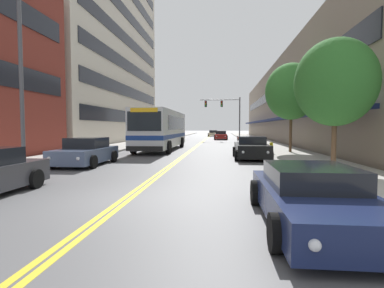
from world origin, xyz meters
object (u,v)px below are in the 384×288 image
at_px(street_tree_right_near, 335,83).
at_px(fire_hydrant, 271,148).
at_px(car_champagne_moving_second, 213,134).
at_px(street_tree_right_mid, 291,92).
at_px(street_lamp_left_near, 26,35).
at_px(car_slate_blue_parked_left_near, 86,152).
at_px(car_red_moving_lead, 221,135).
at_px(car_beige_parked_left_mid, 171,137).
at_px(traffic_signal_mast, 226,110).
at_px(city_bus, 162,128).
at_px(car_navy_parked_right_foreground, 312,197).
at_px(car_black_parked_right_mid, 251,148).

height_order(street_tree_right_near, fire_hydrant, street_tree_right_near).
distance_m(car_champagne_moving_second, street_tree_right_mid, 41.73).
relative_size(car_champagne_moving_second, street_lamp_left_near, 0.46).
bearing_deg(car_champagne_moving_second, street_lamp_left_near, -96.35).
height_order(car_slate_blue_parked_left_near, street_tree_right_near, street_tree_right_near).
bearing_deg(car_red_moving_lead, car_beige_parked_left_mid, -132.85).
bearing_deg(fire_hydrant, traffic_signal_mast, 96.60).
bearing_deg(street_lamp_left_near, street_tree_right_near, 8.66).
height_order(city_bus, street_lamp_left_near, street_lamp_left_near).
relative_size(car_red_moving_lead, fire_hydrant, 5.80).
xyz_separation_m(car_red_moving_lead, street_lamp_left_near, (-7.48, -36.31, 4.89)).
bearing_deg(fire_hydrant, car_red_moving_lead, 97.51).
xyz_separation_m(city_bus, car_navy_parked_right_foreground, (6.92, -19.13, -1.30)).
bearing_deg(car_black_parked_right_mid, street_tree_right_near, -64.30).
height_order(city_bus, fire_hydrant, city_bus).
distance_m(car_beige_parked_left_mid, street_lamp_left_near, 29.46).
height_order(car_red_moving_lead, street_tree_right_near, street_tree_right_near).
relative_size(car_beige_parked_left_mid, fire_hydrant, 5.36).
bearing_deg(car_slate_blue_parked_left_near, street_tree_right_near, -8.79).
bearing_deg(street_lamp_left_near, fire_hydrant, 41.50).
bearing_deg(street_tree_right_near, car_slate_blue_parked_left_near, 171.21).
relative_size(car_slate_blue_parked_left_near, street_lamp_left_near, 0.47).
bearing_deg(fire_hydrant, car_navy_parked_right_foreground, -96.05).
bearing_deg(car_beige_parked_left_mid, city_bus, -83.23).
xyz_separation_m(city_bus, street_tree_right_mid, (10.13, -2.74, 2.69)).
bearing_deg(city_bus, street_tree_right_near, -51.37).
distance_m(street_tree_right_near, street_tree_right_mid, 9.54).
height_order(car_red_moving_lead, traffic_signal_mast, traffic_signal_mast).
bearing_deg(car_navy_parked_right_foreground, street_tree_right_mid, 78.92).
xyz_separation_m(car_navy_parked_right_foreground, traffic_signal_mast, (-1.23, 38.87, 3.99)).
height_order(car_champagne_moving_second, traffic_signal_mast, traffic_signal_mast).
bearing_deg(street_tree_right_mid, car_champagne_moving_second, 99.43).
bearing_deg(car_red_moving_lead, car_black_parked_right_mid, -86.05).
bearing_deg(car_beige_parked_left_mid, car_navy_parked_right_foreground, -75.68).
bearing_deg(city_bus, street_tree_right_mid, -15.11).
relative_size(car_slate_blue_parked_left_near, car_navy_parked_right_foreground, 0.94).
height_order(car_black_parked_right_mid, street_tree_right_near, street_tree_right_near).
bearing_deg(car_red_moving_lead, car_slate_blue_parked_left_near, -101.91).
bearing_deg(street_tree_right_near, car_navy_parked_right_foreground, -112.55).
height_order(car_black_parked_right_mid, fire_hydrant, car_black_parked_right_mid).
relative_size(traffic_signal_mast, street_lamp_left_near, 0.67).
height_order(car_black_parked_right_mid, street_lamp_left_near, street_lamp_left_near).
bearing_deg(street_tree_right_near, car_beige_parked_left_mid, 113.04).
bearing_deg(fire_hydrant, street_tree_right_near, -80.60).
bearing_deg(car_champagne_moving_second, street_tree_right_near, -82.71).
bearing_deg(city_bus, car_beige_parked_left_mid, 96.77).
distance_m(car_beige_parked_left_mid, fire_hydrant, 21.87).
bearing_deg(car_black_parked_right_mid, car_navy_parked_right_foreground, -90.11).
xyz_separation_m(car_red_moving_lead, fire_hydrant, (3.51, -26.59, -0.10)).
relative_size(traffic_signal_mast, street_tree_right_mid, 0.99).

